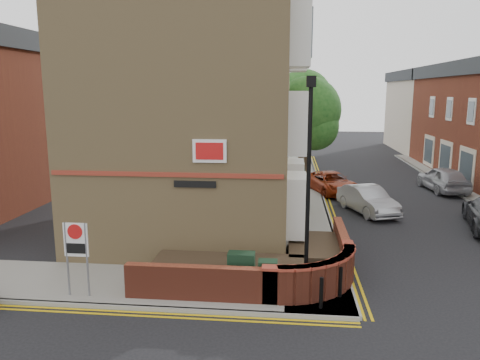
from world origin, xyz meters
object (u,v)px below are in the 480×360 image
utility_cabinet_large (241,272)px  zone_sign (76,246)px  lamppost (308,188)px  silver_car_near (368,200)px

utility_cabinet_large → zone_sign: 4.86m
lamppost → utility_cabinet_large: 3.24m
lamppost → utility_cabinet_large: size_ratio=5.25×
utility_cabinet_large → zone_sign: bearing=-170.3°
lamppost → silver_car_near: 11.14m
utility_cabinet_large → zone_sign: (-4.70, -0.80, 0.92)m
zone_sign → silver_car_near: bearing=47.6°
lamppost → silver_car_near: bearing=71.7°
lamppost → zone_sign: size_ratio=2.86×
zone_sign → silver_car_near: (10.00, 10.97, -0.97)m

